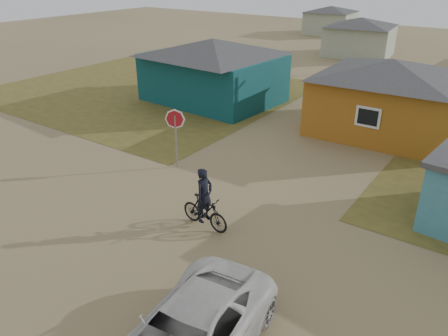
# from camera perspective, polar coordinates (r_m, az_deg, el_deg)

# --- Properties ---
(ground) EXTENTS (120.00, 120.00, 0.00)m
(ground) POSITION_cam_1_polar(r_m,az_deg,el_deg) (14.85, -5.86, -8.87)
(ground) COLOR #8F7B52
(grass_nw) EXTENTS (20.00, 18.00, 0.00)m
(grass_nw) POSITION_cam_1_polar(r_m,az_deg,el_deg) (32.47, -9.91, 10.09)
(grass_nw) COLOR brown
(grass_nw) RESTS_ON ground
(house_teal) EXTENTS (8.93, 7.08, 4.00)m
(house_teal) POSITION_cam_1_polar(r_m,az_deg,el_deg) (28.85, -1.44, 12.75)
(house_teal) COLOR #0B3B40
(house_teal) RESTS_ON ground
(house_yellow) EXTENTS (7.72, 6.76, 3.90)m
(house_yellow) POSITION_cam_1_polar(r_m,az_deg,el_deg) (24.67, 20.62, 8.86)
(house_yellow) COLOR #A56219
(house_yellow) RESTS_ON ground
(house_pale_west) EXTENTS (7.04, 6.15, 3.60)m
(house_pale_west) POSITION_cam_1_polar(r_m,az_deg,el_deg) (45.89, 17.29, 16.11)
(house_pale_west) COLOR #A1A891
(house_pale_west) RESTS_ON ground
(house_pale_north) EXTENTS (6.28, 5.81, 3.40)m
(house_pale_north) POSITION_cam_1_polar(r_m,az_deg,el_deg) (59.83, 13.69, 18.31)
(house_pale_north) COLOR #A1A891
(house_pale_north) RESTS_ON ground
(stop_sign) EXTENTS (0.88, 0.11, 2.70)m
(stop_sign) POSITION_cam_1_polar(r_m,az_deg,el_deg) (18.93, -6.38, 5.54)
(stop_sign) COLOR gray
(stop_sign) RESTS_ON ground
(cyclist) EXTENTS (1.98, 0.73, 2.20)m
(cyclist) POSITION_cam_1_polar(r_m,az_deg,el_deg) (14.87, -2.55, -5.05)
(cyclist) COLOR black
(cyclist) RESTS_ON ground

